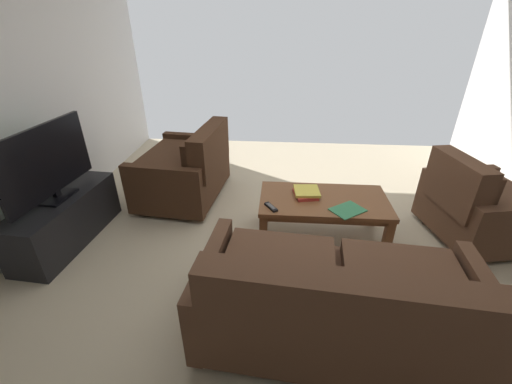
{
  "coord_description": "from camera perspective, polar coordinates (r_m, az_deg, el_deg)",
  "views": [
    {
      "loc": [
        0.25,
        2.54,
        1.91
      ],
      "look_at": [
        0.42,
        0.29,
        0.69
      ],
      "focal_mm": 22.82,
      "sensor_mm": 36.0,
      "label": 1
    }
  ],
  "objects": [
    {
      "name": "loveseat_near",
      "position": [
        3.82,
        -12.05,
        4.03
      ],
      "size": [
        0.96,
        1.2,
        0.87
      ],
      "color": "black",
      "rests_on": "ground"
    },
    {
      "name": "book_stack",
      "position": [
        3.06,
        8.79,
        -0.11
      ],
      "size": [
        0.25,
        0.27,
        0.05
      ],
      "color": "#C63833",
      "rests_on": "coffee_table"
    },
    {
      "name": "armchair_side",
      "position": [
        3.66,
        34.12,
        -2.0
      ],
      "size": [
        0.94,
        0.99,
        0.84
      ],
      "color": "black",
      "rests_on": "ground"
    },
    {
      "name": "flat_tv",
      "position": [
        3.3,
        -32.87,
        4.32
      ],
      "size": [
        0.22,
        1.02,
        0.65
      ],
      "color": "black",
      "rests_on": "tv_stand"
    },
    {
      "name": "tv_remote",
      "position": [
        2.83,
        2.64,
        -2.64
      ],
      "size": [
        0.13,
        0.16,
        0.02
      ],
      "color": "black",
      "rests_on": "coffee_table"
    },
    {
      "name": "coffee_table",
      "position": [
        3.08,
        11.71,
        -2.21
      ],
      "size": [
        1.17,
        0.62,
        0.44
      ],
      "color": "brown",
      "rests_on": "ground"
    },
    {
      "name": "ground_plane",
      "position": [
        3.19,
        8.09,
        -8.72
      ],
      "size": [
        5.23,
        5.58,
        0.01
      ],
      "primitive_type": "cube",
      "color": "beige"
    },
    {
      "name": "tv_stand",
      "position": [
        3.53,
        -30.43,
        -4.19
      ],
      "size": [
        0.48,
        1.18,
        0.47
      ],
      "color": "black",
      "rests_on": "ground"
    },
    {
      "name": "loose_magazine",
      "position": [
        2.91,
        15.77,
        -3.04
      ],
      "size": [
        0.34,
        0.33,
        0.01
      ],
      "primitive_type": "cube",
      "rotation": [
        0.0,
        0.0,
        5.34
      ],
      "color": "#337F51",
      "rests_on": "coffee_table"
    },
    {
      "name": "sofa_main",
      "position": [
        2.17,
        14.24,
        -18.53
      ],
      "size": [
        1.82,
        1.02,
        0.83
      ],
      "color": "black",
      "rests_on": "ground"
    }
  ]
}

